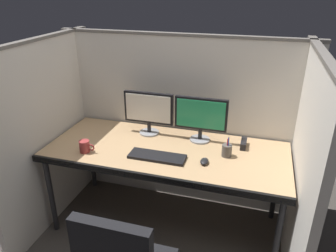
{
  "coord_description": "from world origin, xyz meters",
  "views": [
    {
      "loc": [
        0.65,
        -1.85,
        1.96
      ],
      "look_at": [
        0.0,
        0.35,
        0.92
      ],
      "focal_mm": 34.33,
      "sensor_mm": 36.0,
      "label": 1
    }
  ],
  "objects_px": {
    "monitor_left": "(149,110)",
    "monitor_right": "(201,116)",
    "desk": "(166,155)",
    "computer_mouse": "(204,161)",
    "keyboard_main": "(157,157)",
    "red_stapler": "(244,144)",
    "coffee_mug": "(85,146)",
    "pen_cup": "(227,150)"
  },
  "relations": [
    {
      "from": "monitor_left",
      "to": "keyboard_main",
      "type": "xyz_separation_m",
      "value": [
        0.2,
        -0.39,
        -0.2
      ]
    },
    {
      "from": "red_stapler",
      "to": "computer_mouse",
      "type": "bearing_deg",
      "value": -126.3
    },
    {
      "from": "monitor_left",
      "to": "monitor_right",
      "type": "bearing_deg",
      "value": -0.94
    },
    {
      "from": "monitor_right",
      "to": "computer_mouse",
      "type": "relative_size",
      "value": 4.48
    },
    {
      "from": "desk",
      "to": "computer_mouse",
      "type": "height_order",
      "value": "computer_mouse"
    },
    {
      "from": "desk",
      "to": "monitor_left",
      "type": "distance_m",
      "value": 0.43
    },
    {
      "from": "coffee_mug",
      "to": "desk",
      "type": "bearing_deg",
      "value": 19.51
    },
    {
      "from": "monitor_right",
      "to": "coffee_mug",
      "type": "height_order",
      "value": "monitor_right"
    },
    {
      "from": "monitor_left",
      "to": "computer_mouse",
      "type": "relative_size",
      "value": 4.48
    },
    {
      "from": "red_stapler",
      "to": "pen_cup",
      "type": "distance_m",
      "value": 0.22
    },
    {
      "from": "desk",
      "to": "keyboard_main",
      "type": "distance_m",
      "value": 0.15
    },
    {
      "from": "keyboard_main",
      "to": "coffee_mug",
      "type": "relative_size",
      "value": 3.41
    },
    {
      "from": "monitor_left",
      "to": "monitor_right",
      "type": "xyz_separation_m",
      "value": [
        0.45,
        -0.01,
        0.0
      ]
    },
    {
      "from": "desk",
      "to": "red_stapler",
      "type": "bearing_deg",
      "value": 21.33
    },
    {
      "from": "desk",
      "to": "pen_cup",
      "type": "height_order",
      "value": "pen_cup"
    },
    {
      "from": "monitor_right",
      "to": "computer_mouse",
      "type": "xyz_separation_m",
      "value": [
        0.11,
        -0.36,
        -0.2
      ]
    },
    {
      "from": "desk",
      "to": "keyboard_main",
      "type": "bearing_deg",
      "value": -100.38
    },
    {
      "from": "monitor_left",
      "to": "monitor_right",
      "type": "height_order",
      "value": "same"
    },
    {
      "from": "monitor_right",
      "to": "red_stapler",
      "type": "height_order",
      "value": "monitor_right"
    },
    {
      "from": "desk",
      "to": "monitor_right",
      "type": "distance_m",
      "value": 0.42
    },
    {
      "from": "desk",
      "to": "red_stapler",
      "type": "xyz_separation_m",
      "value": [
        0.58,
        0.23,
        0.08
      ]
    },
    {
      "from": "red_stapler",
      "to": "keyboard_main",
      "type": "bearing_deg",
      "value": -148.96
    },
    {
      "from": "keyboard_main",
      "to": "computer_mouse",
      "type": "xyz_separation_m",
      "value": [
        0.36,
        0.02,
        0.01
      ]
    },
    {
      "from": "computer_mouse",
      "to": "red_stapler",
      "type": "height_order",
      "value": "red_stapler"
    },
    {
      "from": "pen_cup",
      "to": "desk",
      "type": "bearing_deg",
      "value": -175.47
    },
    {
      "from": "desk",
      "to": "pen_cup",
      "type": "bearing_deg",
      "value": 4.53
    },
    {
      "from": "keyboard_main",
      "to": "coffee_mug",
      "type": "xyz_separation_m",
      "value": [
        -0.57,
        -0.07,
        0.04
      ]
    },
    {
      "from": "computer_mouse",
      "to": "desk",
      "type": "bearing_deg",
      "value": 160.53
    },
    {
      "from": "monitor_left",
      "to": "monitor_right",
      "type": "distance_m",
      "value": 0.45
    },
    {
      "from": "computer_mouse",
      "to": "red_stapler",
      "type": "relative_size",
      "value": 0.64
    },
    {
      "from": "desk",
      "to": "monitor_right",
      "type": "bearing_deg",
      "value": 47.31
    },
    {
      "from": "monitor_left",
      "to": "keyboard_main",
      "type": "bearing_deg",
      "value": -62.53
    },
    {
      "from": "computer_mouse",
      "to": "pen_cup",
      "type": "relative_size",
      "value": 0.59
    },
    {
      "from": "red_stapler",
      "to": "pen_cup",
      "type": "relative_size",
      "value": 0.92
    },
    {
      "from": "monitor_right",
      "to": "computer_mouse",
      "type": "distance_m",
      "value": 0.42
    },
    {
      "from": "monitor_right",
      "to": "coffee_mug",
      "type": "relative_size",
      "value": 3.41
    },
    {
      "from": "monitor_left",
      "to": "monitor_right",
      "type": "relative_size",
      "value": 1.0
    },
    {
      "from": "desk",
      "to": "keyboard_main",
      "type": "height_order",
      "value": "keyboard_main"
    },
    {
      "from": "computer_mouse",
      "to": "pen_cup",
      "type": "distance_m",
      "value": 0.21
    },
    {
      "from": "red_stapler",
      "to": "monitor_left",
      "type": "bearing_deg",
      "value": 178.39
    },
    {
      "from": "monitor_right",
      "to": "monitor_left",
      "type": "bearing_deg",
      "value": 179.06
    },
    {
      "from": "monitor_left",
      "to": "keyboard_main",
      "type": "distance_m",
      "value": 0.48
    }
  ]
}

